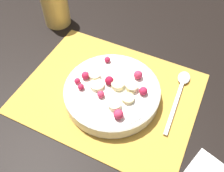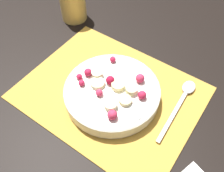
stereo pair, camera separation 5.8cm
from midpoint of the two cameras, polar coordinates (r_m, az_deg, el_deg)
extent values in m
plane|color=black|center=(0.62, -3.25, -1.83)|extent=(3.00, 3.00, 0.00)
cube|color=gold|center=(0.62, -3.26, -1.66)|extent=(0.43, 0.33, 0.01)
cylinder|color=silver|center=(0.60, -2.76, -1.69)|extent=(0.23, 0.23, 0.03)
torus|color=silver|center=(0.59, -2.81, -0.96)|extent=(0.23, 0.23, 0.01)
cylinder|color=white|center=(0.58, -2.82, -0.69)|extent=(0.21, 0.21, 0.00)
cylinder|color=#F4EAB7|center=(0.60, -6.69, 2.23)|extent=(0.03, 0.03, 0.01)
cylinder|color=beige|center=(0.58, -6.28, 0.02)|extent=(0.04, 0.04, 0.01)
cylinder|color=beige|center=(0.58, -1.68, -0.14)|extent=(0.04, 0.04, 0.01)
cylinder|color=beige|center=(0.55, -2.46, -4.58)|extent=(0.04, 0.04, 0.01)
cylinder|color=beige|center=(0.57, 1.69, -0.42)|extent=(0.04, 0.04, 0.01)
cylinder|color=beige|center=(0.56, 0.71, -3.08)|extent=(0.04, 0.04, 0.01)
sphere|color=#B21433|center=(0.58, -3.49, 1.18)|extent=(0.02, 0.02, 0.02)
sphere|color=#D12347|center=(0.60, -10.70, 0.99)|extent=(0.01, 0.01, 0.01)
sphere|color=#DB3356|center=(0.56, -5.78, -1.97)|extent=(0.02, 0.02, 0.02)
sphere|color=#D12347|center=(0.63, -3.70, 5.91)|extent=(0.01, 0.01, 0.01)
sphere|color=#D12347|center=(0.58, -9.93, -0.35)|extent=(0.01, 0.01, 0.01)
sphere|color=#D12347|center=(0.60, -8.84, 2.25)|extent=(0.02, 0.02, 0.02)
sphere|color=#DB3356|center=(0.53, -1.66, -6.69)|extent=(0.02, 0.02, 0.02)
sphere|color=#D12347|center=(0.57, 4.29, -1.32)|extent=(0.02, 0.02, 0.02)
sphere|color=#DB3356|center=(0.59, 3.23, 2.40)|extent=(0.02, 0.02, 0.02)
cube|color=silver|center=(0.60, 11.39, -4.98)|extent=(0.02, 0.16, 0.00)
ellipsoid|color=silver|center=(0.66, 13.76, 1.72)|extent=(0.03, 0.04, 0.01)
cylinder|color=#F4CC66|center=(0.81, -14.90, 16.96)|extent=(0.08, 0.08, 0.11)
camera|label=1|loc=(0.03, -92.87, -3.65)|focal=40.00mm
camera|label=2|loc=(0.03, 87.13, 3.65)|focal=40.00mm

